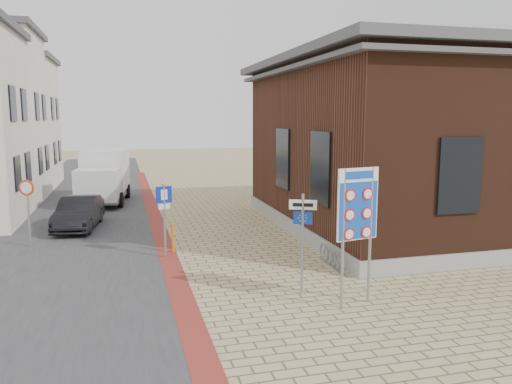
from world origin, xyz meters
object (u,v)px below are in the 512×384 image
parking_sign (164,208)px  bollard (173,238)px  sedan (79,213)px  essen_sign (303,228)px  border_sign (358,207)px  box_truck (104,176)px

parking_sign → bollard: bearing=40.8°
sedan → essen_sign: (6.09, -9.35, 1.07)m
essen_sign → parking_sign: size_ratio=1.08×
sedan → bollard: sedan is taller
essen_sign → parking_sign: bearing=150.6°
border_sign → parking_sign: size_ratio=1.39×
border_sign → bollard: size_ratio=3.32×
box_truck → border_sign: 17.82m
sedan → box_truck: box_truck is taller
border_sign → sedan: bearing=112.4°
box_truck → parking_sign: box_truck is taller
box_truck → bollard: bearing=-70.2°
sedan → border_sign: border_sign is taller
sedan → border_sign: 12.71m
sedan → bollard: 5.70m
border_sign → bollard: border_sign is taller
box_truck → parking_sign: (2.21, -11.39, 0.20)m
border_sign → bollard: (-3.76, 5.77, -1.90)m
box_truck → bollard: box_truck is taller
essen_sign → parking_sign: (-3.09, 4.20, -0.11)m
sedan → box_truck: bearing=90.3°
box_truck → border_sign: bearing=-62.6°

